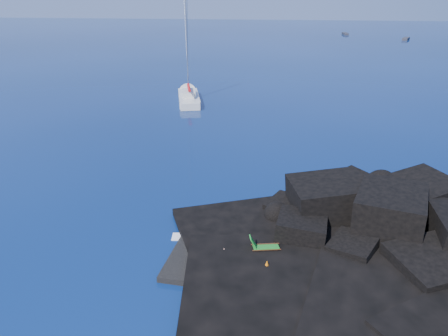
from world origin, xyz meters
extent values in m
plane|color=#041640|center=(0.00, 0.00, 0.00)|extent=(400.00, 400.00, 0.00)
cube|color=black|center=(4.50, 0.50, 0.00)|extent=(9.08, 6.86, 0.70)
cube|color=silver|center=(2.93, 0.53, 0.37)|extent=(2.06, 1.53, 0.05)
cone|color=orange|center=(5.94, -0.62, 0.64)|extent=(0.39, 0.39, 0.58)
cube|color=#2A2A2F|center=(29.12, 133.67, 0.00)|extent=(1.67, 4.64, 0.61)
cube|color=#2B2B30|center=(45.16, 120.37, 0.00)|extent=(3.34, 5.13, 0.66)
camera|label=1|loc=(5.83, -21.19, 15.09)|focal=35.00mm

